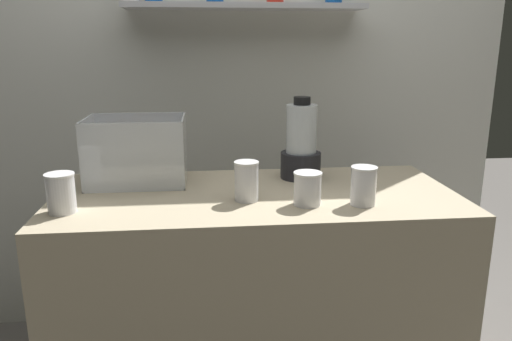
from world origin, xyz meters
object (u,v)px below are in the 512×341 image
Objects in this scene: juice_cup_orange_far_left at (61,195)px; juice_cup_pomegranate_right at (363,187)px; blender_pitcher at (301,146)px; juice_cup_beet_left at (247,183)px; juice_cup_orange_middle at (307,190)px; carrot_display_bin at (136,163)px.

juice_cup_pomegranate_right is (0.95, -0.02, 0.00)m from juice_cup_orange_far_left.
blender_pitcher is 0.36m from juice_cup_beet_left.
juice_cup_orange_middle is at bearing -97.01° from blender_pitcher.
carrot_display_bin is 0.84m from juice_cup_pomegranate_right.
blender_pitcher is 2.89× the size of juice_cup_orange_middle.
carrot_display_bin is 3.29× the size of juice_cup_orange_middle.
juice_cup_orange_far_left is 1.15× the size of juice_cup_orange_middle.
blender_pitcher is at bearing 0.12° from carrot_display_bin.
juice_cup_beet_left reaches higher than juice_cup_orange_far_left.
juice_cup_beet_left is at bearing -131.61° from blender_pitcher.
juice_cup_beet_left is (0.39, -0.26, -0.02)m from carrot_display_bin.
carrot_display_bin is 0.67m from juice_cup_orange_middle.
blender_pitcher reaches higher than carrot_display_bin.
juice_cup_beet_left is (0.58, 0.06, 0.01)m from juice_cup_orange_far_left.
juice_cup_beet_left is 1.22× the size of juice_cup_orange_middle.
carrot_display_bin reaches higher than juice_cup_pomegranate_right.
juice_cup_orange_far_left is at bearing -158.33° from blender_pitcher.
juice_cup_orange_middle is (0.19, -0.07, -0.01)m from juice_cup_beet_left.
carrot_display_bin is 2.69× the size of juice_cup_beet_left.
blender_pitcher is 0.38m from juice_cup_pomegranate_right.
carrot_display_bin is 1.14× the size of blender_pitcher.
juice_cup_beet_left is 1.05× the size of juice_cup_pomegranate_right.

